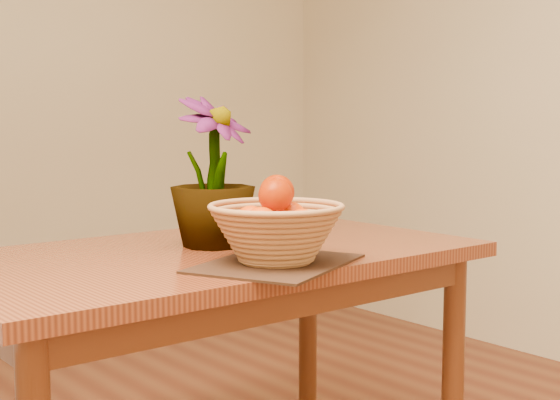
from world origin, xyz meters
TOP-DOWN VIEW (x-y plane):
  - table at (0.00, 0.30)m, footprint 1.40×0.80m
  - placemat at (-0.00, 0.02)m, footprint 0.49×0.44m
  - wicker_basket at (-0.00, 0.02)m, footprint 0.33×0.33m
  - orange_pile at (-0.00, 0.02)m, footprint 0.21×0.21m
  - potted_plant at (0.03, 0.34)m, footprint 0.29×0.29m

SIDE VIEW (x-z plane):
  - table at x=0.00m, z-range 0.29..1.04m
  - placemat at x=0.00m, z-range 0.75..0.76m
  - wicker_basket at x=0.00m, z-range 0.76..0.89m
  - orange_pile at x=0.00m, z-range 0.81..0.96m
  - potted_plant at x=0.03m, z-range 0.75..1.16m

